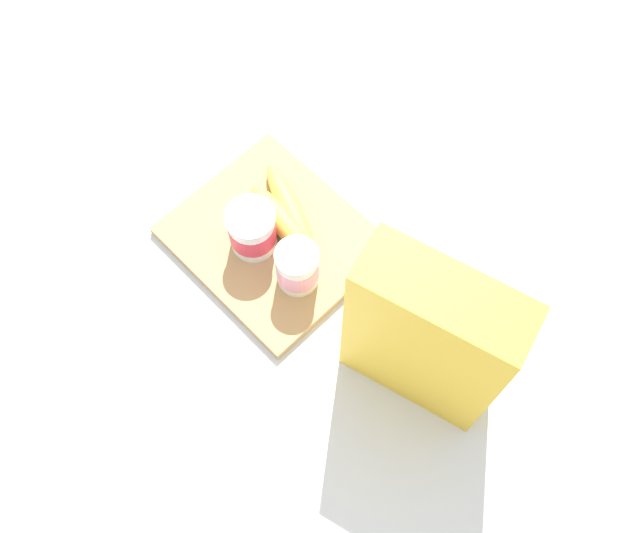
# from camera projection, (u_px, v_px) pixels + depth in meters

# --- Properties ---
(ground_plane) EXTENTS (2.40, 2.40, 0.00)m
(ground_plane) POSITION_uv_depth(u_px,v_px,m) (273.00, 241.00, 1.11)
(ground_plane) COLOR silver
(cutting_board) EXTENTS (0.29, 0.25, 0.02)m
(cutting_board) POSITION_uv_depth(u_px,v_px,m) (273.00, 239.00, 1.10)
(cutting_board) COLOR tan
(cutting_board) RESTS_ON ground_plane
(cereal_box) EXTENTS (0.21, 0.13, 0.30)m
(cereal_box) POSITION_uv_depth(u_px,v_px,m) (425.00, 341.00, 0.89)
(cereal_box) COLOR yellow
(cereal_box) RESTS_ON ground_plane
(yogurt_cup_front) EXTENTS (0.06, 0.06, 0.08)m
(yogurt_cup_front) POSITION_uv_depth(u_px,v_px,m) (297.00, 267.00, 1.03)
(yogurt_cup_front) COLOR white
(yogurt_cup_front) RESTS_ON cutting_board
(yogurt_cup_back) EXTENTS (0.07, 0.07, 0.08)m
(yogurt_cup_back) POSITION_uv_depth(u_px,v_px,m) (252.00, 230.00, 1.06)
(yogurt_cup_back) COLOR white
(yogurt_cup_back) RESTS_ON cutting_board
(banana_bunch) EXTENTS (0.18, 0.10, 0.04)m
(banana_bunch) POSITION_uv_depth(u_px,v_px,m) (286.00, 216.00, 1.09)
(banana_bunch) COLOR #D9C947
(banana_bunch) RESTS_ON cutting_board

